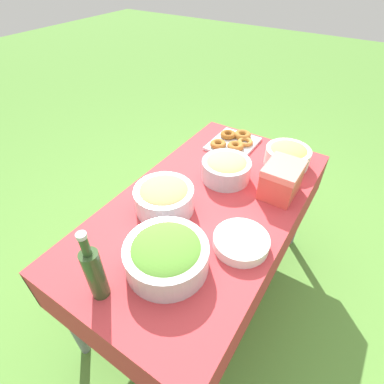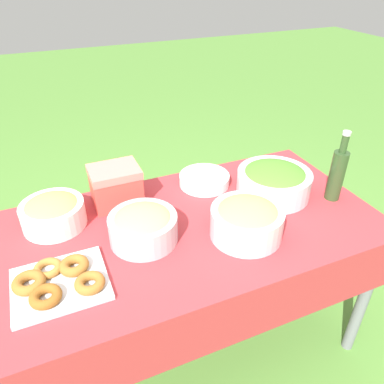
{
  "view_description": "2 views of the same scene",
  "coord_description": "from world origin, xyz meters",
  "px_view_note": "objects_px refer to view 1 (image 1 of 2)",
  "views": [
    {
      "loc": [
        -0.92,
        -0.51,
        1.68
      ],
      "look_at": [
        -0.02,
        0.07,
        0.77
      ],
      "focal_mm": 28.0,
      "sensor_mm": 36.0,
      "label": 1
    },
    {
      "loc": [
        0.48,
        1.07,
        1.62
      ],
      "look_at": [
        0.0,
        -0.04,
        0.84
      ],
      "focal_mm": 35.0,
      "sensor_mm": 36.0,
      "label": 2
    }
  ],
  "objects_px": {
    "salad_bowl": "(166,255)",
    "fruit_bowl": "(288,155)",
    "olive_oil_bottle": "(94,272)",
    "cooler_box": "(281,180)",
    "bread_bowl": "(164,197)",
    "plate_stack": "(241,242)",
    "donut_platter": "(233,142)",
    "pasta_bowl": "(226,168)"
  },
  "relations": [
    {
      "from": "salad_bowl",
      "to": "plate_stack",
      "type": "xyz_separation_m",
      "value": [
        0.24,
        -0.19,
        -0.04
      ]
    },
    {
      "from": "pasta_bowl",
      "to": "bread_bowl",
      "type": "relative_size",
      "value": 0.93
    },
    {
      "from": "pasta_bowl",
      "to": "olive_oil_bottle",
      "type": "bearing_deg",
      "value": 176.35
    },
    {
      "from": "salad_bowl",
      "to": "olive_oil_bottle",
      "type": "bearing_deg",
      "value": 149.75
    },
    {
      "from": "fruit_bowl",
      "to": "cooler_box",
      "type": "height_order",
      "value": "cooler_box"
    },
    {
      "from": "donut_platter",
      "to": "bread_bowl",
      "type": "bearing_deg",
      "value": 179.13
    },
    {
      "from": "salad_bowl",
      "to": "olive_oil_bottle",
      "type": "distance_m",
      "value": 0.26
    },
    {
      "from": "bread_bowl",
      "to": "fruit_bowl",
      "type": "xyz_separation_m",
      "value": [
        0.65,
        -0.35,
        -0.01
      ]
    },
    {
      "from": "pasta_bowl",
      "to": "cooler_box",
      "type": "xyz_separation_m",
      "value": [
        0.03,
        -0.28,
        0.02
      ]
    },
    {
      "from": "olive_oil_bottle",
      "to": "plate_stack",
      "type": "bearing_deg",
      "value": -34.85
    },
    {
      "from": "bread_bowl",
      "to": "plate_stack",
      "type": "bearing_deg",
      "value": -91.6
    },
    {
      "from": "salad_bowl",
      "to": "cooler_box",
      "type": "bearing_deg",
      "value": -17.57
    },
    {
      "from": "pasta_bowl",
      "to": "fruit_bowl",
      "type": "xyz_separation_m",
      "value": [
        0.29,
        -0.22,
        -0.0
      ]
    },
    {
      "from": "cooler_box",
      "to": "salad_bowl",
      "type": "bearing_deg",
      "value": 162.43
    },
    {
      "from": "olive_oil_bottle",
      "to": "cooler_box",
      "type": "bearing_deg",
      "value": -21.03
    },
    {
      "from": "salad_bowl",
      "to": "donut_platter",
      "type": "distance_m",
      "value": 0.94
    },
    {
      "from": "plate_stack",
      "to": "olive_oil_bottle",
      "type": "xyz_separation_m",
      "value": [
        -0.46,
        0.32,
        0.1
      ]
    },
    {
      "from": "donut_platter",
      "to": "fruit_bowl",
      "type": "xyz_separation_m",
      "value": [
        -0.03,
        -0.34,
        0.04
      ]
    },
    {
      "from": "plate_stack",
      "to": "bread_bowl",
      "type": "xyz_separation_m",
      "value": [
        0.01,
        0.39,
        0.05
      ]
    },
    {
      "from": "olive_oil_bottle",
      "to": "fruit_bowl",
      "type": "height_order",
      "value": "olive_oil_bottle"
    },
    {
      "from": "plate_stack",
      "to": "olive_oil_bottle",
      "type": "bearing_deg",
      "value": 145.15
    },
    {
      "from": "plate_stack",
      "to": "fruit_bowl",
      "type": "relative_size",
      "value": 0.95
    },
    {
      "from": "donut_platter",
      "to": "cooler_box",
      "type": "height_order",
      "value": "cooler_box"
    },
    {
      "from": "plate_stack",
      "to": "bread_bowl",
      "type": "bearing_deg",
      "value": 88.4
    },
    {
      "from": "salad_bowl",
      "to": "pasta_bowl",
      "type": "distance_m",
      "value": 0.61
    },
    {
      "from": "olive_oil_bottle",
      "to": "bread_bowl",
      "type": "bearing_deg",
      "value": 8.72
    },
    {
      "from": "plate_stack",
      "to": "cooler_box",
      "type": "distance_m",
      "value": 0.4
    },
    {
      "from": "fruit_bowl",
      "to": "cooler_box",
      "type": "xyz_separation_m",
      "value": [
        -0.26,
        -0.06,
        0.02
      ]
    },
    {
      "from": "salad_bowl",
      "to": "cooler_box",
      "type": "relative_size",
      "value": 1.59
    },
    {
      "from": "salad_bowl",
      "to": "fruit_bowl",
      "type": "bearing_deg",
      "value": -9.27
    },
    {
      "from": "salad_bowl",
      "to": "bread_bowl",
      "type": "relative_size",
      "value": 1.18
    },
    {
      "from": "donut_platter",
      "to": "cooler_box",
      "type": "xyz_separation_m",
      "value": [
        -0.29,
        -0.39,
        0.06
      ]
    },
    {
      "from": "salad_bowl",
      "to": "plate_stack",
      "type": "distance_m",
      "value": 0.31
    },
    {
      "from": "plate_stack",
      "to": "cooler_box",
      "type": "xyz_separation_m",
      "value": [
        0.4,
        -0.01,
        0.06
      ]
    },
    {
      "from": "salad_bowl",
      "to": "donut_platter",
      "type": "height_order",
      "value": "salad_bowl"
    },
    {
      "from": "pasta_bowl",
      "to": "donut_platter",
      "type": "height_order",
      "value": "pasta_bowl"
    },
    {
      "from": "donut_platter",
      "to": "fruit_bowl",
      "type": "height_order",
      "value": "fruit_bowl"
    },
    {
      "from": "salad_bowl",
      "to": "fruit_bowl",
      "type": "relative_size",
      "value": 1.32
    },
    {
      "from": "plate_stack",
      "to": "olive_oil_bottle",
      "type": "relative_size",
      "value": 0.73
    },
    {
      "from": "donut_platter",
      "to": "olive_oil_bottle",
      "type": "xyz_separation_m",
      "value": [
        -1.14,
        -0.06,
        0.1
      ]
    },
    {
      "from": "donut_platter",
      "to": "olive_oil_bottle",
      "type": "relative_size",
      "value": 0.98
    },
    {
      "from": "salad_bowl",
      "to": "cooler_box",
      "type": "xyz_separation_m",
      "value": [
        0.64,
        -0.2,
        0.02
      ]
    }
  ]
}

